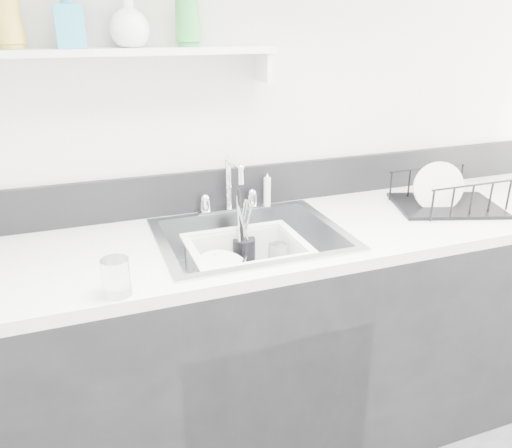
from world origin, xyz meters
name	(u,v)px	position (x,y,z in m)	size (l,w,h in m)	color
counter_run	(251,346)	(0.00, 1.19, 0.46)	(3.20, 0.62, 0.92)	black
backsplash	(225,189)	(0.00, 1.49, 1.00)	(3.20, 0.02, 0.16)	black
sink	(251,258)	(0.00, 1.19, 0.83)	(0.64, 0.52, 0.20)	silver
faucet	(230,197)	(0.00, 1.44, 0.98)	(0.26, 0.18, 0.23)	silver
side_sprayer	(267,190)	(0.16, 1.44, 0.99)	(0.03, 0.03, 0.14)	white
wall_shelf	(124,54)	(-0.35, 1.42, 1.51)	(1.00, 0.16, 0.12)	silver
wash_tub	(247,264)	(-0.03, 1.16, 0.83)	(0.40, 0.32, 0.15)	white
plate_stack	(225,278)	(-0.11, 1.15, 0.79)	(0.24, 0.24, 0.10)	white
utensil_cup	(244,250)	(0.00, 1.28, 0.83)	(0.08, 0.08, 0.28)	black
ladle	(232,267)	(-0.07, 1.20, 0.80)	(0.26, 0.09, 0.08)	silver
tumbler_in_tub	(278,257)	(0.10, 1.19, 0.82)	(0.07, 0.07, 0.10)	white
tumbler_counter	(116,277)	(-0.48, 0.93, 0.97)	(0.08, 0.08, 0.10)	white
dish_rack	(448,190)	(0.83, 1.19, 0.99)	(0.40, 0.30, 0.14)	black
bowl_small	(276,275)	(0.07, 1.13, 0.78)	(0.10, 0.10, 0.03)	white
soap_bottle_a	(7,10)	(-0.67, 1.42, 1.64)	(0.08, 0.08, 0.22)	gold
soap_bottle_b	(69,16)	(-0.50, 1.40, 1.62)	(0.08, 0.09, 0.19)	#3397BB
soap_bottle_c	(129,20)	(-0.32, 1.42, 1.61)	(0.13, 0.13, 0.16)	white
soap_bottle_d	(187,10)	(-0.14, 1.41, 1.64)	(0.09, 0.09, 0.23)	green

